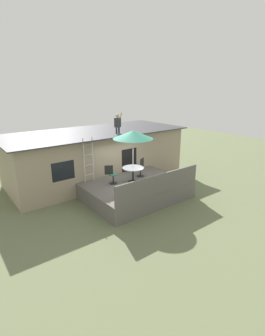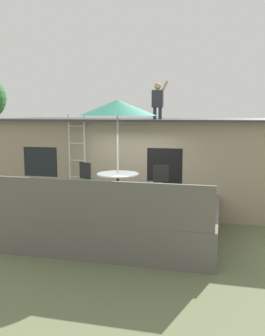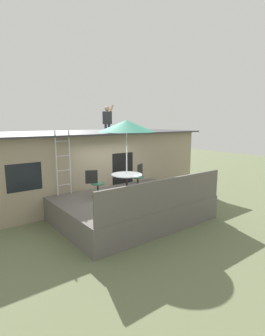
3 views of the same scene
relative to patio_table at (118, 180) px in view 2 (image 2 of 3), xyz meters
name	(u,v)px [view 2 (image 2 of 3)]	position (x,y,z in m)	size (l,w,h in m)	color
ground_plane	(120,235)	(0.06, -0.07, -1.39)	(40.00, 40.00, 0.00)	#66704C
house	(148,161)	(0.06, 3.53, 0.04)	(10.50, 4.50, 2.84)	gray
deck	(120,219)	(0.06, -0.07, -0.99)	(4.81, 3.64, 0.80)	#605B56
deck_railing	(95,203)	(0.06, -1.84, -0.14)	(4.71, 0.08, 0.90)	#605B56
patio_table	(118,180)	(0.00, 0.00, 0.00)	(1.04, 1.04, 0.74)	black
patio_umbrella	(117,108)	(0.00, 0.00, 1.76)	(1.90, 1.90, 2.54)	silver
step_ladder	(77,152)	(-1.64, 1.39, 0.51)	(0.52, 0.04, 2.20)	silver
person_figure	(158,98)	(0.61, 2.14, 2.07)	(0.47, 0.20, 1.11)	#33384C
patio_chair_left	(89,180)	(-0.95, 0.46, -0.13)	(0.59, 0.44, 0.92)	black
patio_chair_right	(156,183)	(0.88, 0.46, -0.13)	(0.58, 0.44, 0.92)	black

